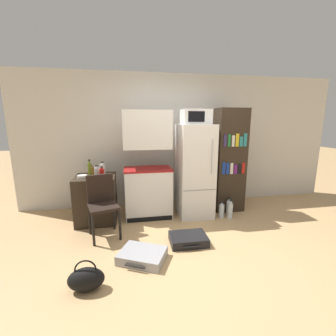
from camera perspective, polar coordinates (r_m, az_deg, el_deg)
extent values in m
plane|color=tan|center=(3.11, 9.25, -20.85)|extent=(24.00, 24.00, 0.00)
cube|color=beige|center=(4.62, 3.91, 6.94)|extent=(6.40, 0.10, 2.57)
cube|color=#2D2319|center=(4.00, -17.73, -7.44)|extent=(0.65, 0.62, 0.78)
cube|color=white|center=(4.02, -5.04, -6.37)|extent=(0.80, 0.50, 0.84)
cube|color=maroon|center=(3.91, -5.16, -0.27)|extent=(0.82, 0.51, 0.03)
cube|color=white|center=(3.83, -5.35, 9.67)|extent=(0.80, 0.43, 0.63)
cube|color=black|center=(3.92, -4.60, -12.82)|extent=(0.77, 0.01, 0.08)
cube|color=white|center=(4.01, 6.74, -0.70)|extent=(0.59, 0.64, 1.62)
cube|color=gray|center=(3.77, 8.07, -5.60)|extent=(0.56, 0.01, 0.01)
cylinder|color=silver|center=(3.70, 11.18, 2.73)|extent=(0.02, 0.02, 0.57)
cube|color=silver|center=(3.92, 7.07, 12.78)|extent=(0.47, 0.35, 0.25)
cube|color=black|center=(3.73, 7.26, 12.83)|extent=(0.27, 0.01, 0.17)
cube|color=#2D2319|center=(4.35, 15.25, 1.82)|extent=(0.54, 0.39, 1.90)
cube|color=#193899|center=(4.11, 13.96, -0.07)|extent=(0.05, 0.01, 0.22)
cube|color=#193899|center=(4.14, 14.92, -0.16)|extent=(0.06, 0.01, 0.20)
cube|color=silver|center=(4.17, 15.86, -0.14)|extent=(0.05, 0.01, 0.20)
cube|color=#661E75|center=(4.21, 16.77, -0.34)|extent=(0.06, 0.01, 0.17)
cube|color=black|center=(4.24, 17.69, -0.18)|extent=(0.05, 0.01, 0.18)
cube|color=red|center=(4.28, 18.59, -0.06)|extent=(0.05, 0.01, 0.20)
cube|color=#332856|center=(4.04, 14.31, 6.74)|extent=(0.05, 0.01, 0.21)
cube|color=#1E7033|center=(4.07, 15.29, 6.75)|extent=(0.05, 0.01, 0.22)
cube|color=silver|center=(4.11, 16.24, 6.60)|extent=(0.05, 0.01, 0.20)
cube|color=gold|center=(4.14, 17.20, 6.79)|extent=(0.06, 0.01, 0.23)
cube|color=teal|center=(4.18, 18.10, 6.40)|extent=(0.06, 0.01, 0.17)
cube|color=teal|center=(4.21, 19.04, 6.77)|extent=(0.06, 0.01, 0.23)
cylinder|color=#566619|center=(3.74, -19.21, -0.74)|extent=(0.06, 0.06, 0.24)
cylinder|color=#566619|center=(3.72, -19.35, 1.37)|extent=(0.03, 0.03, 0.04)
cylinder|color=black|center=(3.71, -19.39, 1.88)|extent=(0.03, 0.03, 0.02)
cylinder|color=white|center=(4.01, -16.28, -0.28)|extent=(0.09, 0.09, 0.17)
cylinder|color=white|center=(3.99, -16.36, 1.13)|extent=(0.04, 0.04, 0.03)
cylinder|color=black|center=(3.98, -16.38, 1.46)|extent=(0.05, 0.05, 0.02)
cylinder|color=silver|center=(3.79, -17.55, -1.11)|extent=(0.09, 0.09, 0.16)
cylinder|color=silver|center=(3.77, -17.64, 0.25)|extent=(0.04, 0.04, 0.03)
cylinder|color=black|center=(3.77, -17.66, 0.57)|extent=(0.04, 0.04, 0.02)
cylinder|color=brown|center=(4.02, -18.89, -0.69)|extent=(0.09, 0.09, 0.13)
cylinder|color=brown|center=(4.01, -18.96, 0.38)|extent=(0.04, 0.04, 0.02)
cylinder|color=black|center=(4.00, -18.98, 0.63)|extent=(0.05, 0.05, 0.01)
cylinder|color=#AD1914|center=(3.71, -16.42, -1.39)|extent=(0.08, 0.08, 0.15)
cylinder|color=#AD1914|center=(3.69, -16.50, -0.06)|extent=(0.04, 0.04, 0.03)
cylinder|color=black|center=(3.68, -16.52, 0.26)|extent=(0.04, 0.04, 0.02)
cylinder|color=silver|center=(3.85, -20.91, -2.02)|extent=(0.15, 0.15, 0.04)
cylinder|color=black|center=(3.30, -18.44, -14.82)|extent=(0.04, 0.04, 0.45)
cylinder|color=black|center=(3.36, -12.10, -13.98)|extent=(0.04, 0.04, 0.45)
cylinder|color=black|center=(3.63, -19.30, -12.38)|extent=(0.04, 0.04, 0.45)
cylinder|color=black|center=(3.68, -13.57, -11.68)|extent=(0.04, 0.04, 0.45)
cube|color=black|center=(3.39, -16.09, -9.39)|extent=(0.50, 0.50, 0.04)
cube|color=black|center=(3.49, -16.85, -4.91)|extent=(0.38, 0.16, 0.41)
cube|color=black|center=(3.29, 5.17, -17.54)|extent=(0.52, 0.38, 0.12)
cylinder|color=black|center=(3.12, 6.13, -19.32)|extent=(0.23, 0.02, 0.02)
cube|color=#99999E|center=(2.96, -6.53, -21.23)|extent=(0.66, 0.60, 0.12)
cylinder|color=black|center=(2.79, -8.39, -23.54)|extent=(0.23, 0.12, 0.02)
ellipsoid|color=black|center=(2.63, -20.06, -25.03)|extent=(0.36, 0.20, 0.24)
torus|color=black|center=(2.57, -20.25, -23.09)|extent=(0.21, 0.02, 0.21)
cylinder|color=silver|center=(4.12, 15.52, -10.54)|extent=(0.08, 0.08, 0.27)
cylinder|color=silver|center=(4.06, 15.64, -8.44)|extent=(0.04, 0.04, 0.05)
cylinder|color=black|center=(4.05, 15.67, -7.93)|extent=(0.04, 0.04, 0.03)
cylinder|color=silver|center=(4.29, 15.26, -9.74)|extent=(0.10, 0.10, 0.25)
cylinder|color=silver|center=(4.24, 15.37, -7.85)|extent=(0.04, 0.04, 0.05)
cylinder|color=black|center=(4.23, 15.39, -7.39)|extent=(0.05, 0.05, 0.03)
cylinder|color=silver|center=(4.15, 13.43, -10.59)|extent=(0.09, 0.09, 0.23)
cylinder|color=silver|center=(4.10, 13.52, -8.83)|extent=(0.04, 0.04, 0.04)
cylinder|color=black|center=(4.09, 13.54, -8.41)|extent=(0.05, 0.05, 0.02)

